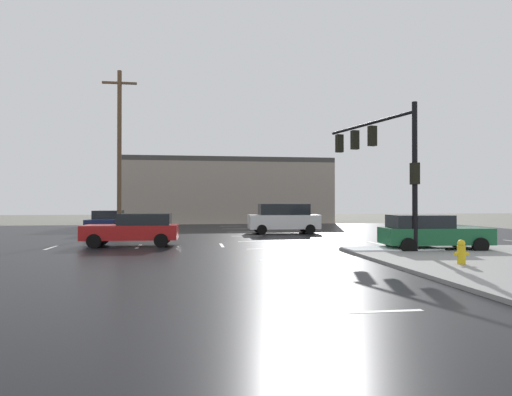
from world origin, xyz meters
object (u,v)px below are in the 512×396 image
at_px(suv_white, 284,218).
at_px(sedan_green, 431,232).
at_px(fire_hydrant, 461,252).
at_px(sedan_red, 135,229).
at_px(traffic_signal_mast, 383,152).
at_px(utility_pole_far, 119,150).
at_px(sedan_navy, 107,222).

height_order(suv_white, sedan_green, suv_white).
relative_size(fire_hydrant, sedan_red, 0.17).
xyz_separation_m(traffic_signal_mast, utility_pole_far, (-13.32, 10.62, 1.15)).
distance_m(sedan_red, sedan_navy, 9.56).
relative_size(traffic_signal_mast, sedan_green, 1.39).
bearing_deg(suv_white, sedan_green, -70.00).
bearing_deg(sedan_green, utility_pole_far, 146.56).
bearing_deg(sedan_red, suv_white, -137.57).
xyz_separation_m(traffic_signal_mast, sedan_red, (-11.42, 2.98, -3.59)).
distance_m(sedan_red, suv_white, 11.92).
relative_size(sedan_navy, sedan_green, 0.99).
bearing_deg(fire_hydrant, traffic_signal_mast, 89.92).
height_order(sedan_red, sedan_navy, same).
relative_size(traffic_signal_mast, fire_hydrant, 8.14).
bearing_deg(sedan_green, sedan_red, 166.95).
xyz_separation_m(sedan_red, suv_white, (9.02, 7.78, 0.24)).
height_order(suv_white, utility_pole_far, utility_pole_far).
height_order(fire_hydrant, utility_pole_far, utility_pole_far).
bearing_deg(sedan_green, suv_white, 113.57).
bearing_deg(suv_white, fire_hydrant, -80.20).
relative_size(traffic_signal_mast, sedan_navy, 1.40).
height_order(sedan_green, utility_pole_far, utility_pole_far).
distance_m(traffic_signal_mast, sedan_red, 12.34).
bearing_deg(sedan_red, sedan_navy, -70.47).
relative_size(sedan_green, utility_pole_far, 0.43).
bearing_deg(sedan_red, utility_pole_far, -74.39).
xyz_separation_m(sedan_red, utility_pole_far, (-1.90, 7.65, 4.74)).
distance_m(sedan_green, utility_pole_far, 19.70).
bearing_deg(sedan_red, sedan_green, 163.32).
distance_m(sedan_red, sedan_green, 13.72).
bearing_deg(utility_pole_far, suv_white, 0.69).
relative_size(traffic_signal_mast, suv_white, 1.32).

